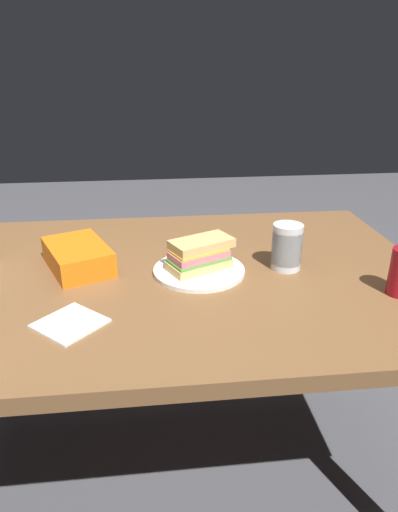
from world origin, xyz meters
name	(u,v)px	position (x,y,z in m)	size (l,w,h in m)	color
ground_plane	(170,463)	(0.00, 0.00, 0.00)	(8.00, 8.00, 0.00)	#4C4C51
dining_table	(165,300)	(0.00, 0.00, 0.64)	(1.49, 0.97, 0.73)	brown
paper_plate	(199,270)	(0.10, -0.01, 0.73)	(0.25, 0.25, 0.01)	white
sandwich	(200,255)	(0.10, -0.01, 0.78)	(0.20, 0.16, 0.08)	#DBB26B
chip_bag	(78,257)	(-0.24, 0.06, 0.76)	(0.23, 0.15, 0.07)	orange
plastic_cup_stack	(287,247)	(0.35, -0.01, 0.79)	(0.08, 0.08, 0.13)	silver
paper_napkin	(70,323)	(-0.22, -0.25, 0.73)	(0.13, 0.13, 0.01)	white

